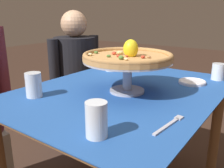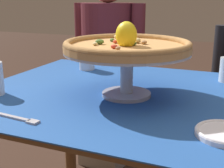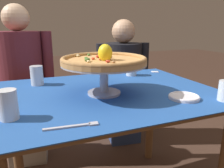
# 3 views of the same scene
# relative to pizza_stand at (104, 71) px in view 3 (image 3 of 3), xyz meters

# --- Properties ---
(dining_table) EXTENTS (1.16, 0.88, 0.74)m
(dining_table) POSITION_rel_pizza_stand_xyz_m (0.03, 0.04, -0.23)
(dining_table) COLOR brown
(dining_table) RESTS_ON ground
(pizza_stand) EXTENTS (0.42, 0.42, 0.16)m
(pizza_stand) POSITION_rel_pizza_stand_xyz_m (0.00, 0.00, 0.00)
(pizza_stand) COLOR #B7B7C1
(pizza_stand) RESTS_ON dining_table
(pizza) EXTENTS (0.42, 0.42, 0.10)m
(pizza) POSITION_rel_pizza_stand_xyz_m (-0.00, -0.00, 0.06)
(pizza) COLOR tan
(pizza) RESTS_ON pizza_stand
(water_glass_front_left) EXTENTS (0.07, 0.07, 0.11)m
(water_glass_front_left) POSITION_rel_pizza_stand_xyz_m (-0.43, -0.16, -0.07)
(water_glass_front_left) COLOR white
(water_glass_front_left) RESTS_ON dining_table
(water_glass_back_right) EXTENTS (0.07, 0.07, 0.10)m
(water_glass_back_right) POSITION_rel_pizza_stand_xyz_m (0.32, 0.33, -0.08)
(water_glass_back_right) COLOR silver
(water_glass_back_right) RESTS_ON dining_table
(water_glass_back_left) EXTENTS (0.07, 0.07, 0.11)m
(water_glass_back_left) POSITION_rel_pizza_stand_xyz_m (-0.31, 0.31, -0.07)
(water_glass_back_left) COLOR white
(water_glass_back_left) RESTS_ON dining_table
(side_plate) EXTENTS (0.15, 0.15, 0.02)m
(side_plate) POSITION_rel_pizza_stand_xyz_m (0.33, -0.21, -0.11)
(side_plate) COLOR white
(side_plate) RESTS_ON dining_table
(dinner_fork) EXTENTS (0.19, 0.04, 0.01)m
(dinner_fork) POSITION_rel_pizza_stand_xyz_m (-0.22, -0.32, -0.12)
(dinner_fork) COLOR #B7B7C1
(dinner_fork) RESTS_ON dining_table
(sugar_packet) EXTENTS (0.06, 0.05, 0.00)m
(sugar_packet) POSITION_rel_pizza_stand_xyz_m (0.53, 0.36, -0.12)
(sugar_packet) COLOR white
(sugar_packet) RESTS_ON dining_table
(diner_left) EXTENTS (0.48, 0.37, 1.24)m
(diner_left) POSITION_rel_pizza_stand_xyz_m (-0.40, 0.78, -0.27)
(diner_left) COLOR gray
(diner_left) RESTS_ON ground
(diner_right) EXTENTS (0.49, 0.38, 1.14)m
(diner_right) POSITION_rel_pizza_stand_xyz_m (0.46, 0.79, -0.32)
(diner_right) COLOR navy
(diner_right) RESTS_ON ground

